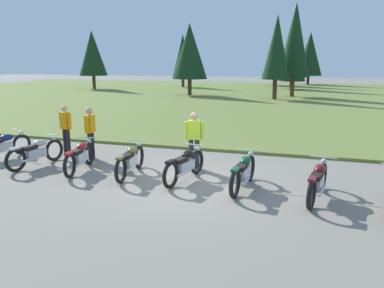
{
  "coord_description": "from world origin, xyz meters",
  "views": [
    {
      "loc": [
        2.95,
        -8.84,
        3.09
      ],
      "look_at": [
        0.0,
        0.6,
        0.9
      ],
      "focal_mm": 34.82,
      "sensor_mm": 36.0,
      "label": 1
    }
  ],
  "objects_px": {
    "motorcycle_british_green": "(243,172)",
    "rider_checking_bike": "(90,130)",
    "rider_in_hivis_vest": "(66,127)",
    "motorcycle_navy": "(3,146)",
    "motorcycle_silver": "(36,152)",
    "motorcycle_maroon": "(318,181)",
    "rider_with_back_turned": "(194,137)",
    "motorcycle_black": "(185,165)",
    "motorcycle_olive": "(130,160)",
    "motorcycle_red": "(80,156)"
  },
  "relations": [
    {
      "from": "motorcycle_olive",
      "to": "rider_with_back_turned",
      "type": "relative_size",
      "value": 1.26
    },
    {
      "from": "motorcycle_silver",
      "to": "motorcycle_maroon",
      "type": "relative_size",
      "value": 1.0
    },
    {
      "from": "motorcycle_red",
      "to": "motorcycle_black",
      "type": "distance_m",
      "value": 3.17
    },
    {
      "from": "motorcycle_silver",
      "to": "motorcycle_black",
      "type": "bearing_deg",
      "value": -0.09
    },
    {
      "from": "motorcycle_silver",
      "to": "motorcycle_olive",
      "type": "relative_size",
      "value": 0.99
    },
    {
      "from": "rider_with_back_turned",
      "to": "motorcycle_british_green",
      "type": "bearing_deg",
      "value": -39.04
    },
    {
      "from": "rider_in_hivis_vest",
      "to": "motorcycle_olive",
      "type": "bearing_deg",
      "value": -26.25
    },
    {
      "from": "motorcycle_black",
      "to": "motorcycle_british_green",
      "type": "xyz_separation_m",
      "value": [
        1.58,
        -0.19,
        0.0
      ]
    },
    {
      "from": "rider_in_hivis_vest",
      "to": "motorcycle_black",
      "type": "bearing_deg",
      "value": -18.26
    },
    {
      "from": "motorcycle_red",
      "to": "motorcycle_british_green",
      "type": "relative_size",
      "value": 0.99
    },
    {
      "from": "motorcycle_navy",
      "to": "rider_with_back_turned",
      "type": "xyz_separation_m",
      "value": [
        6.22,
        0.8,
        0.51
      ]
    },
    {
      "from": "motorcycle_british_green",
      "to": "rider_checking_bike",
      "type": "bearing_deg",
      "value": 164.6
    },
    {
      "from": "motorcycle_silver",
      "to": "rider_with_back_turned",
      "type": "height_order",
      "value": "rider_with_back_turned"
    },
    {
      "from": "motorcycle_red",
      "to": "motorcycle_maroon",
      "type": "xyz_separation_m",
      "value": [
        6.5,
        -0.38,
        0.0
      ]
    },
    {
      "from": "motorcycle_silver",
      "to": "rider_checking_bike",
      "type": "bearing_deg",
      "value": 47.92
    },
    {
      "from": "motorcycle_olive",
      "to": "motorcycle_british_green",
      "type": "height_order",
      "value": "same"
    },
    {
      "from": "motorcycle_british_green",
      "to": "rider_checking_bike",
      "type": "relative_size",
      "value": 1.26
    },
    {
      "from": "motorcycle_olive",
      "to": "rider_with_back_turned",
      "type": "bearing_deg",
      "value": 38.73
    },
    {
      "from": "motorcycle_olive",
      "to": "rider_in_hivis_vest",
      "type": "relative_size",
      "value": 1.26
    },
    {
      "from": "motorcycle_maroon",
      "to": "rider_with_back_turned",
      "type": "relative_size",
      "value": 1.25
    },
    {
      "from": "motorcycle_silver",
      "to": "rider_in_hivis_vest",
      "type": "height_order",
      "value": "rider_in_hivis_vest"
    },
    {
      "from": "motorcycle_silver",
      "to": "motorcycle_olive",
      "type": "xyz_separation_m",
      "value": [
        3.13,
        -0.0,
        0.0
      ]
    },
    {
      "from": "motorcycle_navy",
      "to": "motorcycle_red",
      "type": "bearing_deg",
      "value": -7.31
    },
    {
      "from": "rider_with_back_turned",
      "to": "rider_checking_bike",
      "type": "bearing_deg",
      "value": 179.1
    },
    {
      "from": "motorcycle_maroon",
      "to": "rider_in_hivis_vest",
      "type": "height_order",
      "value": "rider_in_hivis_vest"
    },
    {
      "from": "motorcycle_british_green",
      "to": "rider_with_back_turned",
      "type": "distance_m",
      "value": 2.24
    },
    {
      "from": "motorcycle_red",
      "to": "rider_checking_bike",
      "type": "distance_m",
      "value": 1.43
    },
    {
      "from": "motorcycle_olive",
      "to": "motorcycle_red",
      "type": "bearing_deg",
      "value": -179.1
    },
    {
      "from": "motorcycle_silver",
      "to": "motorcycle_black",
      "type": "distance_m",
      "value": 4.72
    },
    {
      "from": "motorcycle_silver",
      "to": "motorcycle_british_green",
      "type": "relative_size",
      "value": 0.99
    },
    {
      "from": "rider_checking_bike",
      "to": "rider_in_hivis_vest",
      "type": "bearing_deg",
      "value": 164.18
    },
    {
      "from": "motorcycle_black",
      "to": "rider_with_back_turned",
      "type": "xyz_separation_m",
      "value": [
        -0.11,
        1.19,
        0.51
      ]
    },
    {
      "from": "rider_with_back_turned",
      "to": "rider_in_hivis_vest",
      "type": "relative_size",
      "value": 1.0
    },
    {
      "from": "rider_in_hivis_vest",
      "to": "rider_checking_bike",
      "type": "bearing_deg",
      "value": -15.82
    },
    {
      "from": "motorcycle_maroon",
      "to": "motorcycle_british_green",
      "type": "bearing_deg",
      "value": 173.04
    },
    {
      "from": "motorcycle_british_green",
      "to": "motorcycle_maroon",
      "type": "height_order",
      "value": "same"
    },
    {
      "from": "motorcycle_silver",
      "to": "motorcycle_maroon",
      "type": "bearing_deg",
      "value": -2.89
    },
    {
      "from": "motorcycle_navy",
      "to": "rider_in_hivis_vest",
      "type": "relative_size",
      "value": 1.24
    },
    {
      "from": "motorcycle_red",
      "to": "motorcycle_navy",
      "type": "bearing_deg",
      "value": 172.69
    },
    {
      "from": "motorcycle_navy",
      "to": "motorcycle_british_green",
      "type": "height_order",
      "value": "same"
    },
    {
      "from": "motorcycle_black",
      "to": "rider_in_hivis_vest",
      "type": "height_order",
      "value": "rider_in_hivis_vest"
    },
    {
      "from": "motorcycle_british_green",
      "to": "rider_in_hivis_vest",
      "type": "distance_m",
      "value": 6.6
    },
    {
      "from": "motorcycle_british_green",
      "to": "rider_in_hivis_vest",
      "type": "bearing_deg",
      "value": 164.53
    },
    {
      "from": "rider_with_back_turned",
      "to": "motorcycle_black",
      "type": "bearing_deg",
      "value": -84.71
    },
    {
      "from": "rider_checking_bike",
      "to": "rider_with_back_turned",
      "type": "bearing_deg",
      "value": -0.9
    },
    {
      "from": "motorcycle_olive",
      "to": "motorcycle_british_green",
      "type": "bearing_deg",
      "value": -3.45
    },
    {
      "from": "motorcycle_silver",
      "to": "rider_checking_bike",
      "type": "relative_size",
      "value": 1.25
    },
    {
      "from": "motorcycle_maroon",
      "to": "rider_with_back_turned",
      "type": "height_order",
      "value": "rider_with_back_turned"
    },
    {
      "from": "rider_checking_bike",
      "to": "motorcycle_black",
      "type": "bearing_deg",
      "value": -19.03
    },
    {
      "from": "motorcycle_olive",
      "to": "rider_checking_bike",
      "type": "xyz_separation_m",
      "value": [
        -2.02,
        1.24,
        0.51
      ]
    }
  ]
}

